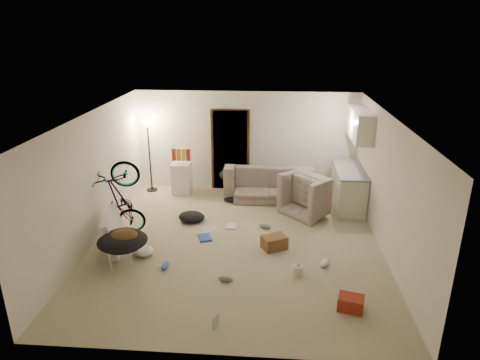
# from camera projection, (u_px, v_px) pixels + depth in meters

# --- Properties ---
(floor) EXTENTS (5.50, 6.00, 0.02)m
(floor) POSITION_uv_depth(u_px,v_px,m) (237.00, 244.00, 8.34)
(floor) COLOR tan
(floor) RESTS_ON ground
(ceiling) EXTENTS (5.50, 6.00, 0.02)m
(ceiling) POSITION_uv_depth(u_px,v_px,m) (236.00, 116.00, 7.48)
(ceiling) COLOR white
(ceiling) RESTS_ON wall_back
(wall_back) EXTENTS (5.50, 0.02, 2.50)m
(wall_back) POSITION_uv_depth(u_px,v_px,m) (246.00, 141.00, 10.73)
(wall_back) COLOR white
(wall_back) RESTS_ON floor
(wall_front) EXTENTS (5.50, 0.02, 2.50)m
(wall_front) POSITION_uv_depth(u_px,v_px,m) (216.00, 272.00, 5.09)
(wall_front) COLOR white
(wall_front) RESTS_ON floor
(wall_left) EXTENTS (0.02, 6.00, 2.50)m
(wall_left) POSITION_uv_depth(u_px,v_px,m) (92.00, 180.00, 8.10)
(wall_left) COLOR white
(wall_left) RESTS_ON floor
(wall_right) EXTENTS (0.02, 6.00, 2.50)m
(wall_right) POSITION_uv_depth(u_px,v_px,m) (389.00, 187.00, 7.72)
(wall_right) COLOR white
(wall_right) RESTS_ON floor
(doorway) EXTENTS (0.85, 0.10, 2.04)m
(doorway) POSITION_uv_depth(u_px,v_px,m) (230.00, 150.00, 10.80)
(doorway) COLOR black
(doorway) RESTS_ON floor
(door_trim) EXTENTS (0.97, 0.04, 2.10)m
(door_trim) POSITION_uv_depth(u_px,v_px,m) (230.00, 151.00, 10.77)
(door_trim) COLOR #332012
(door_trim) RESTS_ON floor
(floor_lamp) EXTENTS (0.28, 0.28, 1.81)m
(floor_lamp) POSITION_uv_depth(u_px,v_px,m) (148.00, 141.00, 10.54)
(floor_lamp) COLOR black
(floor_lamp) RESTS_ON floor
(kitchen_counter) EXTENTS (0.60, 1.50, 0.88)m
(kitchen_counter) POSITION_uv_depth(u_px,v_px,m) (348.00, 189.00, 9.89)
(kitchen_counter) COLOR beige
(kitchen_counter) RESTS_ON floor
(counter_top) EXTENTS (0.64, 1.54, 0.04)m
(counter_top) POSITION_uv_depth(u_px,v_px,m) (350.00, 170.00, 9.73)
(counter_top) COLOR gray
(counter_top) RESTS_ON kitchen_counter
(kitchen_uppers) EXTENTS (0.38, 1.40, 0.65)m
(kitchen_uppers) POSITION_uv_depth(u_px,v_px,m) (360.00, 125.00, 9.36)
(kitchen_uppers) COLOR beige
(kitchen_uppers) RESTS_ON wall_right
(sofa) EXTENTS (2.14, 0.86, 0.62)m
(sofa) POSITION_uv_depth(u_px,v_px,m) (269.00, 185.00, 10.48)
(sofa) COLOR #3C433B
(sofa) RESTS_ON floor
(armchair) EXTENTS (1.40, 1.40, 0.69)m
(armchair) POSITION_uv_depth(u_px,v_px,m) (315.00, 197.00, 9.64)
(armchair) COLOR #3C433B
(armchair) RESTS_ON floor
(bicycle) EXTENTS (1.72, 0.93, 0.95)m
(bicycle) POSITION_uv_depth(u_px,v_px,m) (123.00, 215.00, 8.53)
(bicycle) COLOR black
(bicycle) RESTS_ON floor
(book_asset) EXTENTS (0.25, 0.23, 0.02)m
(book_asset) POSITION_uv_depth(u_px,v_px,m) (212.00, 329.00, 5.98)
(book_asset) COLOR maroon
(book_asset) RESTS_ON floor
(mini_fridge) EXTENTS (0.46, 0.46, 0.78)m
(mini_fridge) POSITION_uv_depth(u_px,v_px,m) (182.00, 178.00, 10.70)
(mini_fridge) COLOR white
(mini_fridge) RESTS_ON floor
(snack_box_0) EXTENTS (0.11, 0.09, 0.30)m
(snack_box_0) POSITION_uv_depth(u_px,v_px,m) (174.00, 155.00, 10.51)
(snack_box_0) COLOR maroon
(snack_box_0) RESTS_ON mini_fridge
(snack_box_1) EXTENTS (0.11, 0.08, 0.30)m
(snack_box_1) POSITION_uv_depth(u_px,v_px,m) (179.00, 155.00, 10.50)
(snack_box_1) COLOR #B76016
(snack_box_1) RESTS_ON mini_fridge
(snack_box_2) EXTENTS (0.11, 0.09, 0.30)m
(snack_box_2) POSITION_uv_depth(u_px,v_px,m) (183.00, 155.00, 10.49)
(snack_box_2) COLOR gold
(snack_box_2) RESTS_ON mini_fridge
(snack_box_3) EXTENTS (0.11, 0.08, 0.30)m
(snack_box_3) POSITION_uv_depth(u_px,v_px,m) (188.00, 155.00, 10.48)
(snack_box_3) COLOR maroon
(snack_box_3) RESTS_ON mini_fridge
(saucer_chair) EXTENTS (0.87, 0.87, 0.62)m
(saucer_chair) POSITION_uv_depth(u_px,v_px,m) (123.00, 245.00, 7.52)
(saucer_chair) COLOR silver
(saucer_chair) RESTS_ON floor
(hoodie) EXTENTS (0.52, 0.45, 0.22)m
(hoodie) POSITION_uv_depth(u_px,v_px,m) (124.00, 236.00, 7.42)
(hoodie) COLOR #4C341A
(hoodie) RESTS_ON saucer_chair
(sofa_drape) EXTENTS (0.65, 0.57, 0.28)m
(sofa_drape) POSITION_uv_depth(u_px,v_px,m) (230.00, 175.00, 10.47)
(sofa_drape) COLOR black
(sofa_drape) RESTS_ON sofa
(tv_box) EXTENTS (0.47, 1.10, 0.71)m
(tv_box) POSITION_uv_depth(u_px,v_px,m) (114.00, 231.00, 8.07)
(tv_box) COLOR silver
(tv_box) RESTS_ON floor
(drink_case_a) EXTENTS (0.54, 0.48, 0.25)m
(drink_case_a) POSITION_uv_depth(u_px,v_px,m) (274.00, 242.00, 8.12)
(drink_case_a) COLOR brown
(drink_case_a) RESTS_ON floor
(drink_case_b) EXTENTS (0.43, 0.36, 0.22)m
(drink_case_b) POSITION_uv_depth(u_px,v_px,m) (351.00, 303.00, 6.38)
(drink_case_b) COLOR maroon
(drink_case_b) RESTS_ON floor
(juicer) EXTENTS (0.18, 0.18, 0.26)m
(juicer) POSITION_uv_depth(u_px,v_px,m) (298.00, 269.00, 7.26)
(juicer) COLOR beige
(juicer) RESTS_ON floor
(newspaper) EXTENTS (0.63, 0.62, 0.01)m
(newspaper) POSITION_uv_depth(u_px,v_px,m) (206.00, 227.00, 9.02)
(newspaper) COLOR beige
(newspaper) RESTS_ON floor
(book_blue) EXTENTS (0.34, 0.39, 0.03)m
(book_blue) POSITION_uv_depth(u_px,v_px,m) (205.00, 238.00, 8.53)
(book_blue) COLOR #304FAF
(book_blue) RESTS_ON floor
(book_white) EXTENTS (0.21, 0.28, 0.03)m
(book_white) POSITION_uv_depth(u_px,v_px,m) (231.00, 226.00, 9.01)
(book_white) COLOR silver
(book_white) RESTS_ON floor
(shoe_1) EXTENTS (0.30, 0.23, 0.10)m
(shoe_1) POSITION_uv_depth(u_px,v_px,m) (265.00, 226.00, 8.92)
(shoe_1) COLOR slate
(shoe_1) RESTS_ON floor
(shoe_2) EXTENTS (0.13, 0.28, 0.10)m
(shoe_2) POSITION_uv_depth(u_px,v_px,m) (165.00, 266.00, 7.48)
(shoe_2) COLOR #304FAF
(shoe_2) RESTS_ON floor
(shoe_3) EXTENTS (0.26, 0.13, 0.09)m
(shoe_3) POSITION_uv_depth(u_px,v_px,m) (226.00, 279.00, 7.09)
(shoe_3) COLOR slate
(shoe_3) RESTS_ON floor
(shoe_4) EXTENTS (0.25, 0.32, 0.11)m
(shoe_4) POSITION_uv_depth(u_px,v_px,m) (324.00, 263.00, 7.56)
(shoe_4) COLOR white
(shoe_4) RESTS_ON floor
(clothes_lump_a) EXTENTS (0.72, 0.67, 0.19)m
(clothes_lump_a) POSITION_uv_depth(u_px,v_px,m) (192.00, 217.00, 9.26)
(clothes_lump_a) COLOR black
(clothes_lump_a) RESTS_ON floor
(clothes_lump_b) EXTENTS (0.54, 0.48, 0.15)m
(clothes_lump_b) POSITION_uv_depth(u_px,v_px,m) (234.00, 198.00, 10.32)
(clothes_lump_b) COLOR black
(clothes_lump_b) RESTS_ON floor
(clothes_lump_c) EXTENTS (0.55, 0.56, 0.13)m
(clothes_lump_c) POSITION_uv_depth(u_px,v_px,m) (143.00, 251.00, 7.93)
(clothes_lump_c) COLOR silver
(clothes_lump_c) RESTS_ON floor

